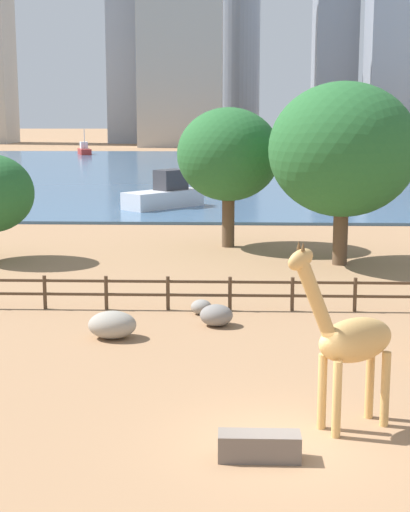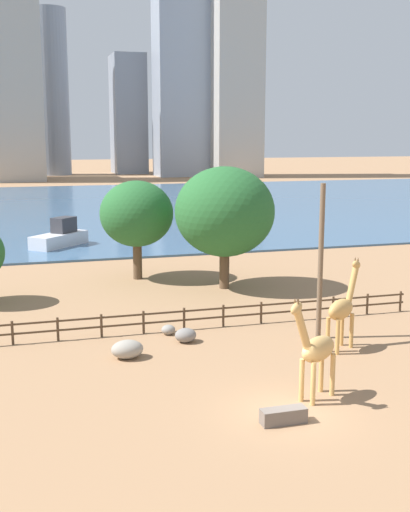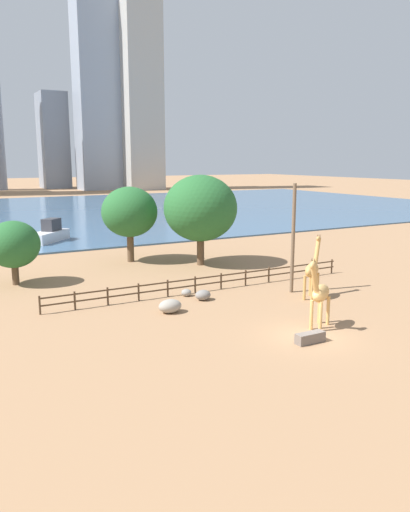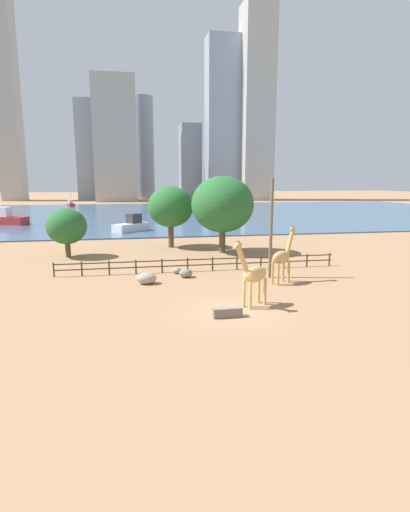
{
  "view_description": "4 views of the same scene",
  "coord_description": "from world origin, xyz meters",
  "views": [
    {
      "loc": [
        -1.23,
        -16.82,
        7.54
      ],
      "look_at": [
        -2.3,
        15.31,
        1.47
      ],
      "focal_mm": 55.0,
      "sensor_mm": 36.0,
      "label": 1
    },
    {
      "loc": [
        -9.98,
        -22.19,
        10.95
      ],
      "look_at": [
        3.51,
        24.01,
        1.88
      ],
      "focal_mm": 45.0,
      "sensor_mm": 36.0,
      "label": 2
    },
    {
      "loc": [
        -18.74,
        -21.49,
        10.22
      ],
      "look_at": [
        1.53,
        15.45,
        2.08
      ],
      "focal_mm": 35.0,
      "sensor_mm": 36.0,
      "label": 3
    },
    {
      "loc": [
        -6.22,
        -23.65,
        8.3
      ],
      "look_at": [
        0.32,
        11.63,
        1.48
      ],
      "focal_mm": 28.0,
      "sensor_mm": 36.0,
      "label": 4
    }
  ],
  "objects": [
    {
      "name": "tree_left_large",
      "position": [
        -13.15,
        21.46,
        3.38
      ],
      "size": [
        4.32,
        4.32,
        5.34
      ],
      "color": "brown",
      "rests_on": "ground"
    },
    {
      "name": "boulder_small",
      "position": [
        -5.15,
        8.21,
        0.46
      ],
      "size": [
        1.61,
        1.23,
        0.92
      ],
      "primitive_type": "ellipsoid",
      "color": "gray",
      "rests_on": "ground"
    },
    {
      "name": "utility_pole",
      "position": [
        5.45,
        8.49,
        4.24
      ],
      "size": [
        0.28,
        0.28,
        8.48
      ],
      "primitive_type": "cylinder",
      "color": "brown",
      "rests_on": "ground"
    },
    {
      "name": "boulder_by_pole",
      "position": [
        -1.72,
        9.85,
        0.38
      ],
      "size": [
        1.16,
        1.02,
        0.76
      ],
      "primitive_type": "ellipsoid",
      "color": "gray",
      "rests_on": "ground"
    },
    {
      "name": "skyline_block_wide",
      "position": [
        0.47,
        164.56,
        22.45
      ],
      "size": [
        9.2,
        9.2,
        44.91
      ],
      "primitive_type": "cylinder",
      "color": "gray",
      "rests_on": "ground"
    },
    {
      "name": "skyline_block_right",
      "position": [
        22.08,
        167.52,
        16.89
      ],
      "size": [
        9.15,
        12.95,
        33.79
      ],
      "primitive_type": "cube",
      "color": "gray",
      "rests_on": "ground"
    },
    {
      "name": "boulder_near_fence",
      "position": [
        -2.31,
        11.42,
        0.27
      ],
      "size": [
        0.78,
        0.73,
        0.55
      ],
      "primitive_type": "ellipsoid",
      "color": "gray",
      "rests_on": "ground"
    },
    {
      "name": "skyline_block_central",
      "position": [
        -53.36,
        156.14,
        54.36
      ],
      "size": [
        8.24,
        10.96,
        108.72
      ],
      "primitive_type": "cube",
      "color": "#ADA89E",
      "rests_on": "ground"
    },
    {
      "name": "skyline_block_left",
      "position": [
        33.4,
        149.68,
        33.3
      ],
      "size": [
        13.55,
        10.81,
        66.6
      ],
      "primitive_type": "cube",
      "color": "#939EAD",
      "rests_on": "ground"
    },
    {
      "name": "boat_ferry",
      "position": [
        -29.0,
        56.11,
        1.3
      ],
      "size": [
        7.77,
        5.45,
        3.23
      ],
      "rotation": [
        0.0,
        0.0,
        5.85
      ],
      "color": "#B22D28",
      "rests_on": "harbor_water"
    },
    {
      "name": "skyline_tower_short",
      "position": [
        46.37,
        143.37,
        38.91
      ],
      "size": [
        12.44,
        13.66,
        77.82
      ],
      "primitive_type": "cube",
      "color": "#B7B2A8",
      "rests_on": "ground"
    },
    {
      "name": "giraffe_companion",
      "position": [
        5.77,
        6.49,
        2.18
      ],
      "size": [
        2.72,
        2.01,
        4.69
      ],
      "rotation": [
        0.0,
        0.0,
        0.56
      ],
      "color": "tan",
      "rests_on": "ground"
    },
    {
      "name": "skyline_tower_glass",
      "position": [
        -11.31,
        142.49,
        23.8
      ],
      "size": [
        16.39,
        13.06,
        47.61
      ],
      "primitive_type": "cube",
      "color": "#ADA89E",
      "rests_on": "ground"
    },
    {
      "name": "tree_center_broad",
      "position": [
        -1.37,
        25.93,
        5.05
      ],
      "size": [
        5.61,
        5.61,
        7.61
      ],
      "color": "brown",
      "rests_on": "ground"
    },
    {
      "name": "ground_plane",
      "position": [
        0.0,
        80.0,
        0.0
      ],
      "size": [
        400.0,
        400.0,
        0.0
      ],
      "primitive_type": "plane",
      "color": "#9E7551"
    },
    {
      "name": "boat_tug",
      "position": [
        -6.21,
        41.78,
        1.15
      ],
      "size": [
        6.03,
        6.17,
        2.79
      ],
      "rotation": [
        0.0,
        0.0,
        3.95
      ],
      "color": "silver",
      "rests_on": "harbor_water"
    },
    {
      "name": "tree_right_tall",
      "position": [
        4.12,
        21.1,
        5.58
      ],
      "size": [
        7.15,
        7.15,
        8.82
      ],
      "color": "brown",
      "rests_on": "ground"
    },
    {
      "name": "giraffe_tall",
      "position": [
        1.58,
        0.95,
        2.19
      ],
      "size": [
        2.92,
        1.99,
        4.66
      ],
      "rotation": [
        0.0,
        0.0,
        3.66
      ],
      "color": "tan",
      "rests_on": "ground"
    },
    {
      "name": "feeding_trough",
      "position": [
        -0.58,
        -0.8,
        0.3
      ],
      "size": [
        1.8,
        0.6,
        0.6
      ],
      "primitive_type": "cube",
      "color": "#72665B",
      "rests_on": "ground"
    },
    {
      "name": "boat_sailboat",
      "position": [
        -25.02,
        110.17,
        0.89
      ],
      "size": [
        3.01,
        4.83,
        4.09
      ],
      "rotation": [
        0.0,
        0.0,
        5.04
      ],
      "color": "#B22D28",
      "rests_on": "harbor_water"
    },
    {
      "name": "harbor_water",
      "position": [
        0.0,
        77.0,
        0.1
      ],
      "size": [
        180.0,
        86.0,
        0.2
      ],
      "primitive_type": "cube",
      "color": "#3D6084",
      "rests_on": "ground"
    },
    {
      "name": "enclosure_fence",
      "position": [
        -0.03,
        12.0,
        0.76
      ],
      "size": [
        26.12,
        0.14,
        1.3
      ],
      "color": "#4C3826",
      "rests_on": "ground"
    },
    {
      "name": "skyline_tower_needle",
      "position": [
        -22.78,
        157.32,
        20.8
      ],
      "size": [
        10.35,
        8.16,
        41.6
      ],
      "primitive_type": "cube",
      "color": "#939EAD",
      "rests_on": "ground"
    }
  ]
}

